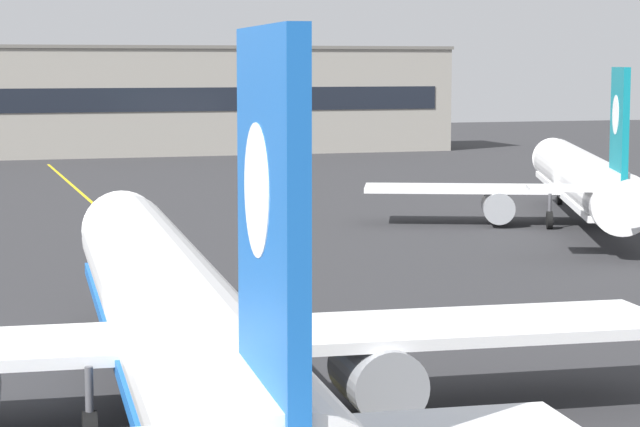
# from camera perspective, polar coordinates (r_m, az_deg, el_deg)

# --- Properties ---
(taxiway_centreline) EXTENTS (3.03, 179.98, 0.01)m
(taxiway_centreline) POSITION_cam_1_polar(r_m,az_deg,el_deg) (56.31, -4.20, -4.64)
(taxiway_centreline) COLOR yellow
(taxiway_centreline) RESTS_ON ground
(airliner_foreground) EXTENTS (32.28, 41.53, 11.65)m
(airliner_foreground) POSITION_cam_1_polar(r_m,az_deg,el_deg) (38.71, -6.48, -4.77)
(airliner_foreground) COLOR white
(airliner_foreground) RESTS_ON ground
(airliner_background) EXTENTS (29.24, 36.82, 10.81)m
(airliner_background) POSITION_cam_1_polar(r_m,az_deg,el_deg) (89.24, 11.56, 1.44)
(airliner_background) COLOR white
(airliner_background) RESTS_ON ground
(safety_cone_by_nose_gear) EXTENTS (0.44, 0.44, 0.55)m
(safety_cone_by_nose_gear) POSITION_cam_1_polar(r_m,az_deg,el_deg) (54.04, -9.05, -4.91)
(safety_cone_by_nose_gear) COLOR orange
(safety_cone_by_nose_gear) RESTS_ON ground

